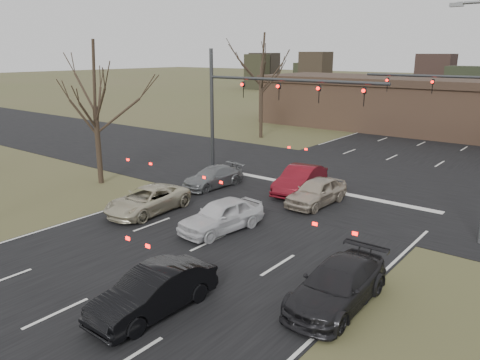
# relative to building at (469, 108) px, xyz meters

# --- Properties ---
(ground) EXTENTS (360.00, 360.00, 0.00)m
(ground) POSITION_rel_building_xyz_m (-2.00, -38.00, -2.67)
(ground) COLOR #4E512B
(ground) RESTS_ON ground
(road_cross) EXTENTS (200.00, 14.00, 0.02)m
(road_cross) POSITION_rel_building_xyz_m (-2.00, -23.00, -2.65)
(road_cross) COLOR black
(road_cross) RESTS_ON ground
(building) EXTENTS (42.40, 10.40, 5.30)m
(building) POSITION_rel_building_xyz_m (0.00, 0.00, 0.00)
(building) COLOR brown
(building) RESTS_ON ground
(mast_arm_near) EXTENTS (12.12, 0.24, 8.00)m
(mast_arm_near) POSITION_rel_building_xyz_m (-7.23, -25.00, 2.41)
(mast_arm_near) COLOR #383A3D
(mast_arm_near) RESTS_ON ground
(tree_left_near) EXTENTS (5.10, 5.10, 8.50)m
(tree_left_near) POSITION_rel_building_xyz_m (-13.50, -32.00, 3.90)
(tree_left_near) COLOR black
(tree_left_near) RESTS_ON ground
(tree_left_far) EXTENTS (5.70, 5.70, 9.50)m
(tree_left_far) POSITION_rel_building_xyz_m (-15.00, -13.00, 4.68)
(tree_left_far) COLOR black
(tree_left_far) RESTS_ON ground
(car_silver_suv) EXTENTS (2.42, 4.76, 1.29)m
(car_silver_suv) POSITION_rel_building_xyz_m (-7.00, -33.92, -2.02)
(car_silver_suv) COLOR beige
(car_silver_suv) RESTS_ON ground
(car_white_sedan) EXTENTS (2.24, 4.43, 1.45)m
(car_white_sedan) POSITION_rel_building_xyz_m (-2.50, -33.55, -1.94)
(car_white_sedan) COLOR silver
(car_white_sedan) RESTS_ON ground
(car_black_hatch) EXTENTS (1.57, 4.31, 1.41)m
(car_black_hatch) POSITION_rel_building_xyz_m (0.29, -40.07, -1.96)
(car_black_hatch) COLOR black
(car_black_hatch) RESTS_ON ground
(car_charcoal_sedan) EXTENTS (1.96, 4.70, 1.36)m
(car_charcoal_sedan) POSITION_rel_building_xyz_m (4.50, -36.18, -1.99)
(car_charcoal_sedan) COLOR black
(car_charcoal_sedan) RESTS_ON ground
(car_grey_ahead) EXTENTS (2.04, 4.27, 1.20)m
(car_grey_ahead) POSITION_rel_building_xyz_m (-7.48, -28.42, -2.07)
(car_grey_ahead) COLOR slate
(car_grey_ahead) RESTS_ON ground
(car_red_ahead) EXTENTS (2.20, 4.78, 1.52)m
(car_red_ahead) POSITION_rel_building_xyz_m (-2.78, -26.28, -1.91)
(car_red_ahead) COLOR maroon
(car_red_ahead) RESTS_ON ground
(car_silver_ahead) EXTENTS (1.86, 4.24, 1.42)m
(car_silver_ahead) POSITION_rel_building_xyz_m (-0.98, -27.63, -1.96)
(car_silver_ahead) COLOR #B8AA95
(car_silver_ahead) RESTS_ON ground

